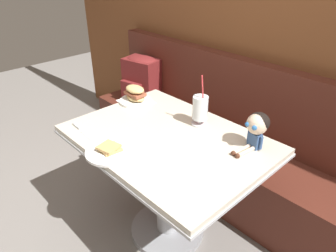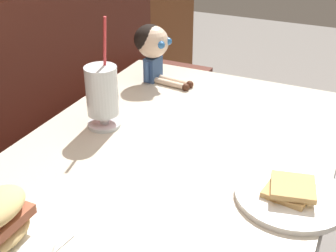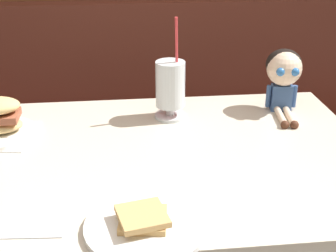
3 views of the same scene
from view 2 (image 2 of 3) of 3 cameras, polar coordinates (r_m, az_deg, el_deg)
The scene contains 5 objects.
booth_bench at distance 1.75m, azimuth -18.74°, elevation -9.71°, with size 2.60×0.48×1.00m.
diner_table at distance 1.32m, azimuth 0.72°, elevation -10.13°, with size 1.11×0.81×0.74m.
toast_plate at distance 1.05m, azimuth 15.15°, elevation -8.26°, with size 0.25×0.25×0.04m.
milkshake_glass at distance 1.28m, azimuth -8.27°, elevation 4.10°, with size 0.10×0.10×0.32m.
seated_doll at distance 1.57m, azimuth -1.93°, elevation 10.11°, with size 0.12×0.22×0.20m.
Camera 2 is at (-0.94, -0.24, 1.37)m, focal length 48.62 mm.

